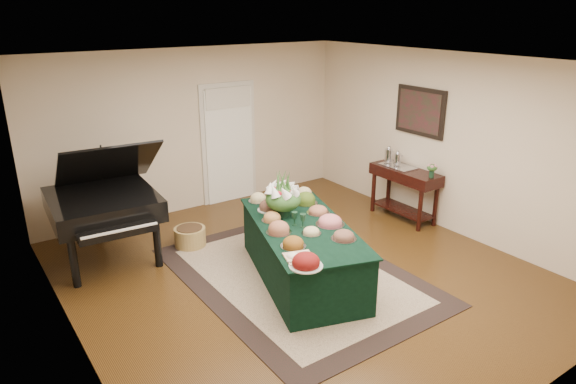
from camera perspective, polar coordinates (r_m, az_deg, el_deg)
ground at (r=6.80m, az=1.46°, el=-9.06°), size 6.00×6.00×0.00m
area_rug at (r=6.74m, az=0.86°, el=-9.26°), size 2.53×3.54×0.01m
kitchen_doorway at (r=9.08m, az=-6.57°, el=5.26°), size 1.05×0.07×2.10m
buffet_table at (r=6.52m, az=1.57°, el=-6.68°), size 1.70×2.48×0.75m
food_platters at (r=6.44m, az=1.13°, el=-2.91°), size 1.57×2.21×0.13m
cutting_board at (r=5.54m, az=1.24°, el=-7.00°), size 0.38×0.38×0.10m
green_goblets at (r=6.29m, az=1.19°, el=-3.06°), size 0.12×0.18×0.18m
floral_centerpiece at (r=6.55m, az=-0.54°, el=-0.33°), size 0.48×0.48×0.48m
grand_piano at (r=7.27m, az=-19.79°, el=-1.16°), size 1.55×1.71×1.67m
wicker_basket at (r=7.61m, az=-10.82°, el=-4.94°), size 0.45×0.45×0.28m
mahogany_sideboard at (r=8.49m, az=12.85°, el=1.24°), size 0.45×1.21×0.84m
tea_service at (r=8.58m, az=11.67°, el=3.70°), size 0.34×0.58×0.30m
pink_bouquet at (r=8.07m, az=15.72°, el=2.57°), size 0.18×0.18×0.22m
wall_painting at (r=8.38m, az=14.46°, el=8.66°), size 0.05×0.95×0.75m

